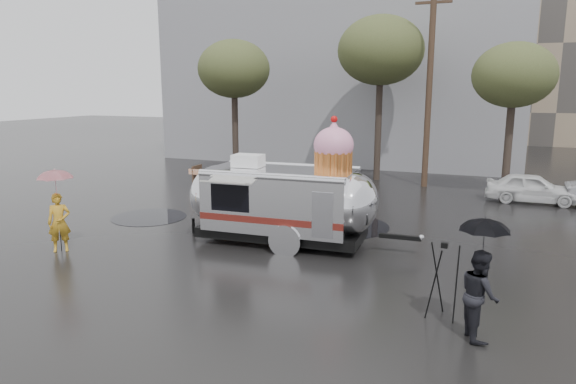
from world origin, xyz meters
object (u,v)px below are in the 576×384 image
at_px(person_left, 59,222).
at_px(tripod, 443,273).
at_px(airstream_trailer, 285,198).
at_px(person_right, 479,294).

bearing_deg(person_left, tripod, -43.52).
xyz_separation_m(airstream_trailer, person_left, (-5.59, -3.16, -0.53)).
distance_m(person_left, tripod, 10.50).
distance_m(person_left, person_right, 11.25).
relative_size(person_right, tripod, 1.06).
bearing_deg(person_left, airstream_trailer, -11.58).
height_order(person_right, tripod, person_right).
xyz_separation_m(person_left, tripod, (10.49, -0.46, 0.12)).
relative_size(person_left, person_right, 0.99).
relative_size(airstream_trailer, person_left, 4.30).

